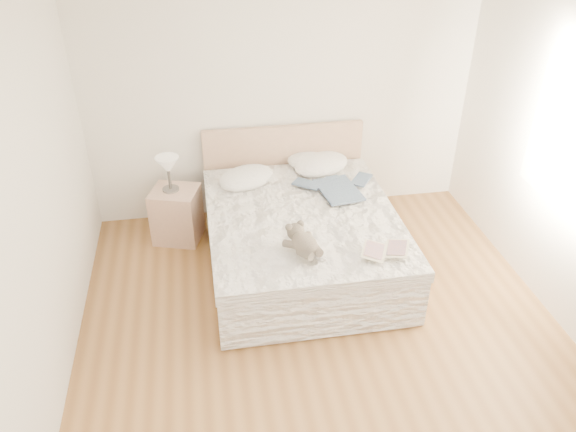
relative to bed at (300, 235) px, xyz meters
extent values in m
cube|color=brown|center=(0.00, -1.19, -0.31)|extent=(4.00, 4.50, 0.00)
cube|color=white|center=(0.00, 1.06, 1.04)|extent=(4.00, 0.02, 2.70)
cube|color=white|center=(-2.00, -1.19, 1.04)|extent=(0.02, 4.50, 2.70)
cube|color=tan|center=(0.00, -0.04, -0.21)|extent=(1.68, 2.08, 0.20)
cube|color=white|center=(0.00, -0.04, 0.04)|extent=(1.60, 2.00, 0.30)
cube|color=white|center=(0.00, -0.09, 0.23)|extent=(1.72, 2.05, 0.10)
cube|color=tan|center=(0.00, 1.00, 0.19)|extent=(1.70, 0.06, 1.00)
cube|color=tan|center=(-1.17, 0.61, -0.03)|extent=(0.55, 0.52, 0.56)
cylinder|color=#534D49|center=(-1.19, 0.63, 0.26)|extent=(0.17, 0.17, 0.02)
cylinder|color=#45403A|center=(-1.19, 0.63, 0.39)|extent=(0.03, 0.03, 0.23)
cone|color=beige|center=(-1.19, 0.63, 0.53)|extent=(0.30, 0.30, 0.17)
ellipsoid|color=white|center=(-0.44, 0.61, 0.33)|extent=(0.72, 0.65, 0.18)
ellipsoid|color=white|center=(0.29, 0.83, 0.33)|extent=(0.66, 0.58, 0.16)
ellipsoid|color=white|center=(0.37, 0.77, 0.33)|extent=(0.75, 0.67, 0.19)
cube|color=white|center=(-0.34, 0.61, 0.32)|extent=(0.34, 0.25, 0.02)
cube|color=beige|center=(0.55, -0.81, 0.32)|extent=(0.47, 0.40, 0.03)
camera|label=1|loc=(-0.86, -4.35, 3.00)|focal=35.00mm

